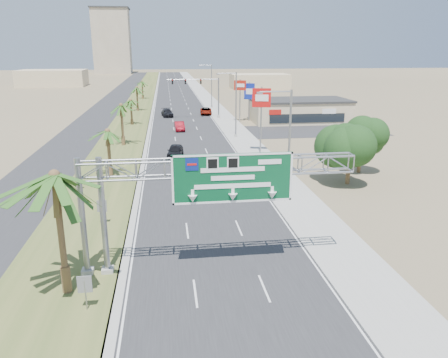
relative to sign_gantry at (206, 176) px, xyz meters
The scene contains 30 objects.
road 100.26m from the sign_gantry, 89.39° to the left, with size 12.00×300.00×0.02m, color #28282B.
sidewalk_right 100.71m from the sign_gantry, 84.54° to the left, with size 4.00×300.00×0.10m, color #9E9B93.
median_grass 100.65m from the sign_gantry, 95.10° to the left, with size 7.00×300.00×0.12m, color #455626.
opposing_road 101.51m from the sign_gantry, 99.05° to the left, with size 8.00×300.00×0.02m, color #28282B.
sign_gantry is the anchor object (origin of this frame).
palm_near 8.41m from the sign_gantry, 166.68° to the right, with size 5.70×5.70×8.35m.
palm_row_b 23.66m from the sign_gantry, 110.92° to the left, with size 3.99×3.99×5.95m.
palm_row_c 39.00m from the sign_gantry, 102.50° to the left, with size 3.99×3.99×6.75m.
palm_row_d 56.73m from the sign_gantry, 98.56° to the left, with size 3.99×3.99×5.45m.
palm_row_e 75.55m from the sign_gantry, 96.41° to the left, with size 3.99×3.99×6.15m.
palm_row_f 100.44m from the sign_gantry, 94.82° to the left, with size 3.99×3.99×5.75m.
streetlight_near 14.75m from the sign_gantry, 55.30° to the left, with size 3.27×0.44×10.00m.
streetlight_mid 42.92m from the sign_gantry, 78.76° to the left, with size 3.27×0.44×10.00m.
streetlight_far 78.53m from the sign_gantry, 83.89° to the left, with size 3.27×0.44×10.00m.
signal_mast 62.37m from the sign_gantry, 84.26° to the left, with size 10.28×0.71×8.00m.
store_building 60.77m from the sign_gantry, 67.64° to the left, with size 18.00×10.00×4.00m, color #CDAF8B.
oak_near 22.77m from the sign_gantry, 45.02° to the left, with size 4.50×4.50×6.80m.
oak_far 27.77m from the sign_gantry, 46.48° to the left, with size 3.50×3.50×5.60m.
median_signback_a 9.06m from the sign_gantry, 149.77° to the right, with size 0.75×0.08×2.08m.
median_signback_b 11.90m from the sign_gantry, 132.65° to the left, with size 0.75×0.08×2.08m.
tower_distant 242.33m from the sign_gantry, 97.34° to the left, with size 20.00×16.00×35.00m, color tan.
building_distant_left 156.40m from the sign_gantry, 106.32° to the left, with size 24.00×14.00×6.00m, color #CDAF8B.
building_distant_right 133.78m from the sign_gantry, 76.57° to the left, with size 20.00×12.00×5.00m, color #CDAF8B.
car_left_lane 30.63m from the sign_gantry, 92.30° to the left, with size 1.88×4.67×1.59m, color black.
car_mid_lane 49.69m from the sign_gantry, 90.02° to the left, with size 1.57×4.50×1.48m, color maroon.
car_right_lane 68.34m from the sign_gantry, 84.74° to the left, with size 2.36×5.11×1.42m, color gray.
car_far 66.17m from the sign_gantry, 91.71° to the left, with size 2.10×5.16×1.50m, color black.
pole_sign_red_near 32.35m from the sign_gantry, 71.87° to the left, with size 2.40×0.87×8.74m.
pole_sign_blue 59.52m from the sign_gantry, 76.72° to the left, with size 1.95×1.09×7.37m.
pole_sign_red_far 57.96m from the sign_gantry, 78.38° to the left, with size 2.20×0.86×8.00m.
Camera 1 is at (-3.27, -14.92, 13.31)m, focal length 35.00 mm.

